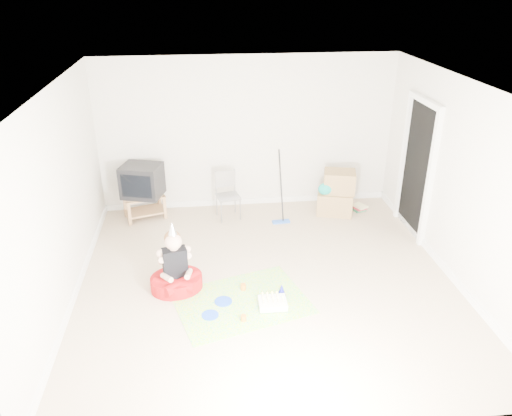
{
  "coord_description": "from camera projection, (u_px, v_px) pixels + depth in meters",
  "views": [
    {
      "loc": [
        -0.8,
        -5.61,
        3.77
      ],
      "look_at": [
        -0.1,
        0.4,
        0.9
      ],
      "focal_mm": 35.0,
      "sensor_mm": 36.0,
      "label": 1
    }
  ],
  "objects": [
    {
      "name": "party_mat",
      "position": [
        241.0,
        302.0,
        6.29
      ],
      "size": [
        1.87,
        1.57,
        0.01
      ],
      "primitive_type": "cube",
      "rotation": [
        0.0,
        0.0,
        0.28
      ],
      "color": "#E22F6F",
      "rests_on": "ground"
    },
    {
      "name": "cardboard_boxes",
      "position": [
        336.0,
        193.0,
        8.48
      ],
      "size": [
        0.7,
        0.6,
        0.75
      ],
      "color": "#9B794B",
      "rests_on": "ground"
    },
    {
      "name": "book_pile",
      "position": [
        358.0,
        207.0,
        8.73
      ],
      "size": [
        0.27,
        0.3,
        0.09
      ],
      "color": "#256F45",
      "rests_on": "ground"
    },
    {
      "name": "seated_woman",
      "position": [
        176.0,
        275.0,
        6.48
      ],
      "size": [
        0.8,
        0.8,
        0.98
      ],
      "color": "#AA0F12",
      "rests_on": "ground"
    },
    {
      "name": "ground",
      "position": [
        267.0,
        280.0,
        6.74
      ],
      "size": [
        5.0,
        5.0,
        0.0
      ],
      "primitive_type": "plane",
      "color": "#C3AA8C",
      "rests_on": "ground"
    },
    {
      "name": "blue_plate_near",
      "position": [
        223.0,
        301.0,
        6.29
      ],
      "size": [
        0.25,
        0.25,
        0.01
      ],
      "primitive_type": "cylinder",
      "rotation": [
        0.0,
        0.0,
        -0.12
      ],
      "color": "blue",
      "rests_on": "party_mat"
    },
    {
      "name": "blue_party_hat",
      "position": [
        282.0,
        290.0,
        6.36
      ],
      "size": [
        0.17,
        0.17,
        0.18
      ],
      "primitive_type": "cone",
      "rotation": [
        0.0,
        0.0,
        0.69
      ],
      "color": "#191BB1",
      "rests_on": "party_mat"
    },
    {
      "name": "crt_tv",
      "position": [
        142.0,
        181.0,
        8.18
      ],
      "size": [
        0.74,
        0.67,
        0.53
      ],
      "primitive_type": "cube",
      "rotation": [
        0.0,
        0.0,
        -0.29
      ],
      "color": "black",
      "rests_on": "tv_stand"
    },
    {
      "name": "folding_chair",
      "position": [
        228.0,
        196.0,
        8.29
      ],
      "size": [
        0.43,
        0.41,
        0.81
      ],
      "color": "#939399",
      "rests_on": "ground"
    },
    {
      "name": "orange_cup_far",
      "position": [
        244.0,
        318.0,
        5.94
      ],
      "size": [
        0.07,
        0.07,
        0.07
      ],
      "primitive_type": "cylinder",
      "rotation": [
        0.0,
        0.0,
        0.04
      ],
      "color": "orange",
      "rests_on": "party_mat"
    },
    {
      "name": "orange_cup_near",
      "position": [
        243.0,
        287.0,
        6.52
      ],
      "size": [
        0.1,
        0.1,
        0.08
      ],
      "primitive_type": "cylinder",
      "rotation": [
        0.0,
        0.0,
        0.5
      ],
      "color": "orange",
      "rests_on": "party_mat"
    },
    {
      "name": "blue_plate_far",
      "position": [
        210.0,
        315.0,
        6.04
      ],
      "size": [
        0.28,
        0.28,
        0.01
      ],
      "primitive_type": "cylinder",
      "rotation": [
        0.0,
        0.0,
        0.53
      ],
      "color": "blue",
      "rests_on": "party_mat"
    },
    {
      "name": "floor_mop",
      "position": [
        281.0,
        208.0,
        8.18
      ],
      "size": [
        0.3,
        0.39,
        1.16
      ],
      "color": "blue",
      "rests_on": "ground"
    },
    {
      "name": "doorway_recess",
      "position": [
        417.0,
        170.0,
        7.63
      ],
      "size": [
        0.02,
        0.9,
        2.05
      ],
      "primitive_type": "cube",
      "color": "black",
      "rests_on": "ground"
    },
    {
      "name": "tv_stand",
      "position": [
        145.0,
        204.0,
        8.36
      ],
      "size": [
        0.74,
        0.59,
        0.41
      ],
      "color": "#A4774A",
      "rests_on": "ground"
    },
    {
      "name": "birthday_cake",
      "position": [
        273.0,
        304.0,
        6.19
      ],
      "size": [
        0.35,
        0.28,
        0.16
      ],
      "color": "white",
      "rests_on": "party_mat"
    }
  ]
}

